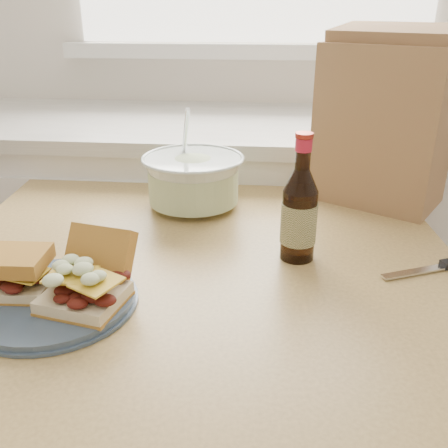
# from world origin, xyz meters

# --- Properties ---
(cabinet_run) EXTENTS (2.50, 0.64, 0.94)m
(cabinet_run) POSITION_xyz_m (-0.00, 1.70, 0.47)
(cabinet_run) COLOR white
(cabinet_run) RESTS_ON ground
(dining_table) EXTENTS (1.07, 1.07, 0.83)m
(dining_table) POSITION_xyz_m (-0.05, 0.95, 0.71)
(dining_table) COLOR tan
(dining_table) RESTS_ON ground
(plate) EXTENTS (0.26, 0.26, 0.02)m
(plate) POSITION_xyz_m (-0.26, 0.79, 0.84)
(plate) COLOR #3C4D62
(plate) RESTS_ON dining_table
(sandwich_left) EXTENTS (0.10, 0.09, 0.07)m
(sandwich_left) POSITION_xyz_m (-0.32, 0.80, 0.88)
(sandwich_left) COLOR beige
(sandwich_left) RESTS_ON plate
(sandwich_right) EXTENTS (0.14, 0.18, 0.10)m
(sandwich_right) POSITION_xyz_m (-0.20, 0.80, 0.88)
(sandwich_right) COLOR beige
(sandwich_right) RESTS_ON plate
(coleslaw_bowl) EXTENTS (0.24, 0.24, 0.24)m
(coleslaw_bowl) POSITION_xyz_m (-0.10, 1.23, 0.89)
(coleslaw_bowl) COLOR silver
(coleslaw_bowl) RESTS_ON dining_table
(beer_bottle) EXTENTS (0.07, 0.07, 0.24)m
(beer_bottle) POSITION_xyz_m (0.14, 0.99, 0.92)
(beer_bottle) COLOR black
(beer_bottle) RESTS_ON dining_table
(paper_bag) EXTENTS (0.34, 0.30, 0.37)m
(paper_bag) POSITION_xyz_m (0.34, 1.33, 1.01)
(paper_bag) COLOR #AB7C52
(paper_bag) RESTS_ON dining_table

